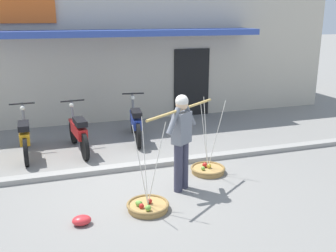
{
  "coord_description": "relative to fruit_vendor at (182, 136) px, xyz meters",
  "views": [
    {
      "loc": [
        -1.62,
        -6.38,
        2.96
      ],
      "look_at": [
        0.68,
        0.6,
        0.85
      ],
      "focal_mm": 41.58,
      "sensor_mm": 36.0,
      "label": 1
    }
  ],
  "objects": [
    {
      "name": "sidewalk_curb",
      "position": [
        -0.56,
        1.2,
        -0.93
      ],
      "size": [
        20.0,
        0.24,
        0.1
      ],
      "primitive_type": "cube",
      "color": "gray",
      "rests_on": "ground"
    },
    {
      "name": "ground_plane",
      "position": [
        -0.56,
        0.5,
        -0.98
      ],
      "size": [
        90.0,
        90.0,
        0.0
      ],
      "primitive_type": "plane",
      "color": "gray"
    },
    {
      "name": "plastic_litter_bag",
      "position": [
        -1.79,
        -0.67,
        -0.91
      ],
      "size": [
        0.28,
        0.22,
        0.14
      ],
      "primitive_type": "ellipsoid",
      "color": "red",
      "rests_on": "ground"
    },
    {
      "name": "fruit_basket_right_side",
      "position": [
        0.75,
        0.54,
        -0.91
      ],
      "size": [
        0.67,
        0.67,
        1.45
      ],
      "color": "#B2894C",
      "rests_on": "ground"
    },
    {
      "name": "storefront_building",
      "position": [
        0.15,
        7.37,
        1.12
      ],
      "size": [
        13.0,
        6.0,
        4.2
      ],
      "color": "beige",
      "rests_on": "ground"
    },
    {
      "name": "fruit_basket_left_side",
      "position": [
        -0.76,
        -0.54,
        -0.91
      ],
      "size": [
        0.67,
        0.67,
        1.45
      ],
      "color": "#B2894C",
      "rests_on": "ground"
    },
    {
      "name": "motorcycle_second_in_row",
      "position": [
        -1.49,
        2.56,
        -0.53
      ],
      "size": [
        0.54,
        1.82,
        1.09
      ],
      "color": "black",
      "rests_on": "ground"
    },
    {
      "name": "motorcycle_third_in_row",
      "position": [
        -0.09,
        2.95,
        -0.53
      ],
      "size": [
        0.54,
        1.81,
        1.09
      ],
      "color": "black",
      "rests_on": "ground"
    },
    {
      "name": "fruit_vendor",
      "position": [
        0.0,
        0.0,
        0.0
      ],
      "size": [
        1.53,
        1.12,
        1.7
      ],
      "color": "#38384C",
      "rests_on": "ground"
    },
    {
      "name": "motorcycle_nearest_shop",
      "position": [
        -2.61,
        2.61,
        -0.53
      ],
      "size": [
        0.54,
        1.82,
        1.09
      ],
      "color": "black",
      "rests_on": "ground"
    }
  ]
}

